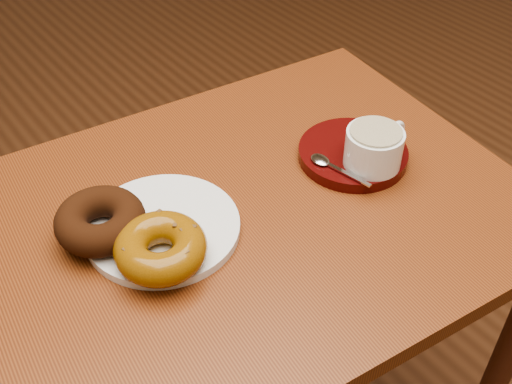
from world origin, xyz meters
TOP-DOWN VIEW (x-y plane):
  - cafe_table at (0.06, 0.36)m, footprint 0.83×0.66m
  - donut_plate at (-0.05, 0.39)m, footprint 0.24×0.24m
  - donut_cinnamon at (-0.12, 0.42)m, footprint 0.16×0.16m
  - donut_caramel at (-0.08, 0.33)m, footprint 0.14×0.14m
  - saucer at (0.26, 0.35)m, footprint 0.20×0.20m
  - coffee_cup at (0.26, 0.31)m, footprint 0.11×0.08m
  - teaspoon at (0.20, 0.35)m, footprint 0.03×0.10m

SIDE VIEW (x-z plane):
  - cafe_table at x=0.06m, z-range 0.25..0.98m
  - donut_plate at x=-0.05m, z-range 0.73..0.74m
  - saucer at x=0.26m, z-range 0.73..0.75m
  - teaspoon at x=0.20m, z-range 0.75..0.75m
  - donut_cinnamon at x=-0.12m, z-range 0.74..0.78m
  - donut_caramel at x=-0.08m, z-range 0.74..0.78m
  - coffee_cup at x=0.26m, z-range 0.75..0.80m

